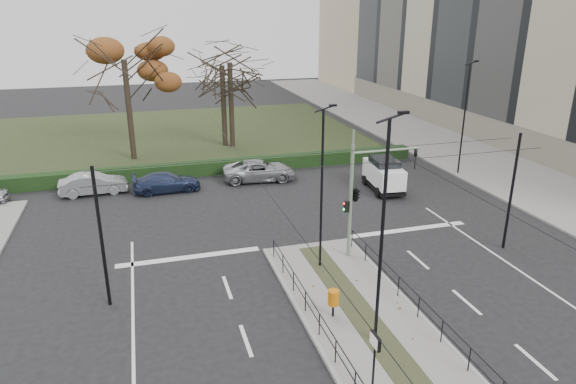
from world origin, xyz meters
name	(u,v)px	position (x,y,z in m)	size (l,w,h in m)	color
ground	(344,294)	(0.00, 0.00, 0.00)	(140.00, 140.00, 0.00)	black
median_island	(368,326)	(0.00, -2.50, 0.07)	(4.40, 15.00, 0.14)	slate
sidewalk_east	(436,143)	(18.00, 22.00, 0.07)	(8.00, 90.00, 0.14)	slate
park	(160,136)	(-6.00, 32.00, 0.05)	(38.00, 26.00, 0.10)	#243018
hedge	(169,171)	(-6.00, 18.60, 0.50)	(38.00, 1.00, 1.00)	black
apartment_block	(531,22)	(27.97, 23.97, 10.39)	(13.09, 52.10, 21.64)	#C8B290
median_railing	(371,307)	(0.00, -2.60, 0.98)	(4.14, 13.24, 0.92)	black
catenary	(333,207)	(0.00, 1.62, 3.42)	(20.00, 34.00, 6.00)	black
traffic_light	(357,192)	(1.83, 3.13, 3.42)	(3.84, 2.17, 5.63)	slate
litter_bin	(333,298)	(-1.12, -1.60, 0.95)	(0.44, 0.44, 1.14)	black
info_panel	(375,348)	(-1.51, -6.01, 1.86)	(0.12, 0.57, 2.19)	black
streetlamp_median_near	(383,234)	(-0.20, -3.52, 4.42)	(0.70, 0.14, 8.41)	black
streetlamp_median_far	(322,188)	(-0.18, 2.52, 4.00)	(0.63, 0.13, 7.60)	black
streetlamp_sidewalk	(464,118)	(14.52, 13.41, 4.24)	(0.67, 0.14, 8.07)	black
parked_car_second	(93,184)	(-11.04, 16.46, 0.71)	(1.50, 4.29, 1.41)	#97989E
parked_car_third	(167,182)	(-6.38, 15.63, 0.64)	(1.80, 4.42, 1.28)	#1F2948
parked_car_fourth	(260,170)	(0.14, 16.24, 0.72)	(2.37, 5.15, 1.43)	#97989E
white_van	(384,174)	(7.64, 11.83, 1.15)	(2.18, 4.14, 2.20)	white
rust_tree	(124,60)	(-8.44, 24.18, 7.91)	(9.10, 9.10, 10.29)	black
bare_tree_center	(222,72)	(-0.60, 26.44, 6.53)	(7.03, 7.03, 9.22)	black
bare_tree_near	(230,69)	(-0.01, 25.98, 6.78)	(6.56, 6.56, 9.58)	black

